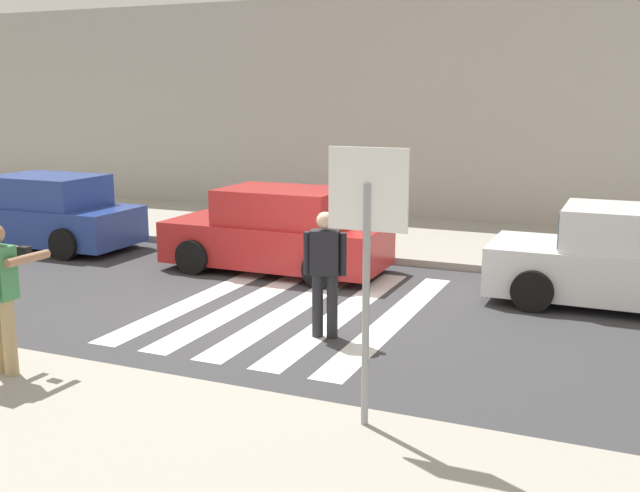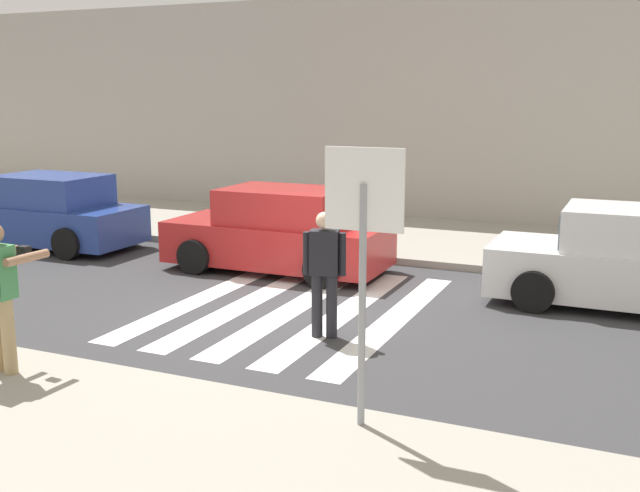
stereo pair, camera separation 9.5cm
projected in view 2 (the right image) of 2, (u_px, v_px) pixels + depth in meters
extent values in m
plane|color=#38383A|center=(289.00, 311.00, 11.39)|extent=(120.00, 120.00, 0.00)
cube|color=#9E998C|center=(407.00, 238.00, 16.75)|extent=(60.00, 4.80, 0.14)
cube|color=#ADA89E|center=(458.00, 109.00, 20.14)|extent=(56.00, 4.00, 5.66)
cube|color=silver|center=(207.00, 296.00, 12.20)|extent=(0.44, 5.20, 0.01)
cube|color=silver|center=(250.00, 302.00, 11.88)|extent=(0.44, 5.20, 0.01)
cube|color=silver|center=(295.00, 307.00, 11.57)|extent=(0.44, 5.20, 0.01)
cube|color=silver|center=(343.00, 313.00, 11.25)|extent=(0.44, 5.20, 0.01)
cube|color=silver|center=(393.00, 320.00, 10.94)|extent=(0.44, 5.20, 0.01)
cylinder|color=gray|center=(362.00, 308.00, 6.96)|extent=(0.07, 0.07, 2.32)
cube|color=white|center=(364.00, 189.00, 6.75)|extent=(0.76, 0.03, 0.76)
cube|color=red|center=(365.00, 189.00, 6.76)|extent=(0.66, 0.02, 0.66)
cylinder|color=tan|center=(8.00, 336.00, 8.40)|extent=(0.15, 0.15, 0.88)
cylinder|color=#A37556|center=(27.00, 258.00, 8.35)|extent=(0.13, 0.58, 0.10)
cube|color=black|center=(24.00, 250.00, 8.61)|extent=(0.14, 0.11, 0.10)
cylinder|color=#232328|center=(317.00, 306.00, 10.11)|extent=(0.15, 0.15, 0.88)
cylinder|color=#232328|center=(332.00, 306.00, 10.08)|extent=(0.15, 0.15, 0.88)
cube|color=black|center=(324.00, 252.00, 9.95)|extent=(0.43, 0.33, 0.60)
sphere|color=beige|center=(324.00, 220.00, 9.86)|extent=(0.23, 0.23, 0.23)
cylinder|color=black|center=(307.00, 253.00, 9.99)|extent=(0.10, 0.10, 0.58)
cylinder|color=black|center=(342.00, 254.00, 9.91)|extent=(0.10, 0.10, 0.58)
cube|color=#284293|center=(48.00, 222.00, 16.06)|extent=(4.10, 1.70, 0.76)
cube|color=#284293|center=(51.00, 190.00, 15.86)|extent=(2.20, 1.56, 0.64)
cube|color=slate|center=(13.00, 188.00, 16.28)|extent=(0.10, 1.50, 0.54)
cube|color=slate|center=(87.00, 193.00, 15.48)|extent=(0.10, 1.50, 0.51)
cylinder|color=black|center=(33.00, 222.00, 17.37)|extent=(0.64, 0.22, 0.64)
cylinder|color=black|center=(67.00, 244.00, 14.84)|extent=(0.64, 0.22, 0.64)
cylinder|color=black|center=(122.00, 229.00, 16.36)|extent=(0.64, 0.22, 0.64)
cube|color=red|center=(277.00, 243.00, 13.88)|extent=(4.10, 1.70, 0.76)
cube|color=red|center=(284.00, 206.00, 13.68)|extent=(2.20, 1.56, 0.64)
cube|color=slate|center=(233.00, 202.00, 14.10)|extent=(0.10, 1.50, 0.54)
cube|color=slate|center=(333.00, 209.00, 13.30)|extent=(0.10, 1.50, 0.51)
cylinder|color=black|center=(194.00, 257.00, 13.66)|extent=(0.64, 0.22, 0.64)
cylinder|color=black|center=(241.00, 240.00, 15.19)|extent=(0.64, 0.22, 0.64)
cylinder|color=black|center=(322.00, 270.00, 12.66)|extent=(0.64, 0.22, 0.64)
cylinder|color=black|center=(358.00, 251.00, 14.19)|extent=(0.64, 0.22, 0.64)
cube|color=white|center=(627.00, 274.00, 11.50)|extent=(4.10, 1.70, 0.76)
cube|color=slate|center=(567.00, 225.00, 11.72)|extent=(0.10, 1.50, 0.54)
cylinder|color=black|center=(533.00, 291.00, 11.28)|extent=(0.64, 0.22, 0.64)
cylinder|color=black|center=(548.00, 268.00, 12.81)|extent=(0.64, 0.22, 0.64)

